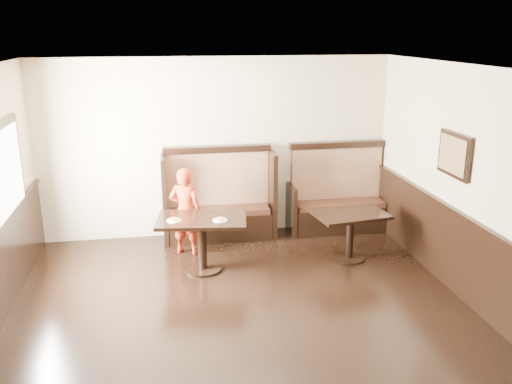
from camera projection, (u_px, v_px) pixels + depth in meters
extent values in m
plane|color=black|center=(255.00, 352.00, 5.58)|extent=(7.00, 7.00, 0.00)
plane|color=#C1B18B|center=(216.00, 148.00, 8.47)|extent=(5.50, 0.00, 5.50)
plane|color=white|center=(255.00, 75.00, 4.77)|extent=(7.00, 7.00, 0.00)
cube|color=black|center=(501.00, 287.00, 5.89)|extent=(0.05, 6.90, 1.00)
cube|color=black|center=(4.00, 172.00, 6.47)|extent=(0.05, 1.50, 1.20)
cube|color=white|center=(7.00, 172.00, 6.47)|extent=(0.01, 1.30, 1.00)
cube|color=black|center=(454.00, 155.00, 6.67)|extent=(0.04, 0.70, 0.55)
cube|color=olive|center=(452.00, 155.00, 6.67)|extent=(0.01, 0.60, 0.45)
cube|color=black|center=(220.00, 226.00, 8.55)|extent=(1.60, 0.50, 0.42)
cube|color=#381D11|center=(220.00, 211.00, 8.48)|extent=(1.54, 0.46, 0.09)
cube|color=#531013|center=(218.00, 180.00, 8.55)|extent=(1.60, 0.12, 0.92)
cube|color=black|center=(217.00, 149.00, 8.41)|extent=(1.68, 0.16, 0.10)
cube|color=black|center=(165.00, 198.00, 8.37)|extent=(0.07, 0.72, 1.36)
cube|color=black|center=(271.00, 193.00, 8.65)|extent=(0.07, 0.72, 1.36)
cube|color=black|center=(338.00, 218.00, 8.88)|extent=(1.50, 0.50, 0.42)
cube|color=#381D11|center=(339.00, 204.00, 8.81)|extent=(1.44, 0.46, 0.09)
cube|color=#531013|center=(336.00, 174.00, 8.88)|extent=(1.50, 0.12, 0.92)
cube|color=black|center=(337.00, 145.00, 8.73)|extent=(1.58, 0.16, 0.10)
cube|color=black|center=(290.00, 208.00, 8.79)|extent=(0.07, 0.72, 0.80)
cube|color=black|center=(382.00, 203.00, 9.05)|extent=(0.07, 0.72, 0.80)
cube|color=black|center=(202.00, 220.00, 7.27)|extent=(1.28, 0.90, 0.05)
cylinder|color=black|center=(202.00, 246.00, 7.37)|extent=(0.12, 0.12, 0.69)
cylinder|color=black|center=(203.00, 269.00, 7.47)|extent=(0.51, 0.51, 0.03)
cube|color=black|center=(351.00, 215.00, 7.65)|extent=(1.09, 0.79, 0.05)
cylinder|color=black|center=(350.00, 237.00, 7.75)|extent=(0.11, 0.11, 0.64)
cylinder|color=black|center=(349.00, 258.00, 7.84)|extent=(0.47, 0.47, 0.03)
imported|color=#A92D12|center=(185.00, 211.00, 7.85)|extent=(0.56, 0.47, 1.30)
cylinder|color=white|center=(174.00, 220.00, 7.15)|extent=(0.19, 0.19, 0.01)
cylinder|color=tan|center=(174.00, 219.00, 7.15)|extent=(0.12, 0.12, 0.02)
cylinder|color=#EABA54|center=(174.00, 219.00, 7.15)|extent=(0.10, 0.10, 0.01)
cylinder|color=white|center=(220.00, 220.00, 7.17)|extent=(0.20, 0.20, 0.01)
cylinder|color=tan|center=(220.00, 219.00, 7.16)|extent=(0.12, 0.12, 0.02)
cylinder|color=#EABA54|center=(220.00, 218.00, 7.16)|extent=(0.10, 0.10, 0.01)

